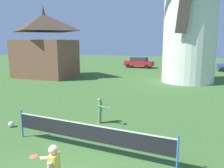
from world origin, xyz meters
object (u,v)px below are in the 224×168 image
(player_far, at_px, (100,109))
(parked_car_black, at_px, (184,64))
(windmill, at_px, (191,12))
(tennis_net, at_px, (87,132))
(parked_car_red, at_px, (139,62))
(stray_ball, at_px, (11,124))
(chapel, at_px, (45,47))

(player_far, relative_size, parked_car_black, 0.29)
(windmill, bearing_deg, player_far, -99.60)
(player_far, bearing_deg, tennis_net, -71.31)
(windmill, distance_m, parked_car_black, 11.96)
(player_far, height_order, parked_car_red, parked_car_red)
(parked_car_black, bearing_deg, windmill, -80.98)
(windmill, bearing_deg, parked_car_black, 99.02)
(tennis_net, bearing_deg, windmill, 85.09)
(tennis_net, bearing_deg, stray_ball, 172.11)
(parked_car_black, bearing_deg, tennis_net, -89.44)
(player_far, xyz_separation_m, stray_ball, (-3.36, -2.08, -0.55))
(windmill, distance_m, parked_car_red, 14.45)
(parked_car_red, bearing_deg, tennis_net, -75.78)
(stray_ball, xyz_separation_m, parked_car_black, (4.00, 26.09, 0.68))
(stray_ball, bearing_deg, parked_car_red, 95.50)
(windmill, distance_m, chapel, 15.14)
(stray_ball, xyz_separation_m, chapel, (-8.85, 12.71, 3.15))
(windmill, height_order, parked_car_red, windmill)
(windmill, height_order, stray_ball, windmill)
(parked_car_red, bearing_deg, chapel, -115.19)
(windmill, bearing_deg, chapel, -168.47)
(windmill, relative_size, parked_car_black, 3.35)
(tennis_net, distance_m, parked_car_red, 27.60)
(tennis_net, bearing_deg, player_far, 108.69)
(chapel, bearing_deg, tennis_net, -45.42)
(chapel, bearing_deg, player_far, -41.06)
(chapel, bearing_deg, windmill, 11.53)
(player_far, relative_size, stray_ball, 4.71)
(tennis_net, distance_m, parked_car_black, 26.68)
(windmill, distance_m, player_far, 14.94)
(tennis_net, bearing_deg, parked_car_red, 104.22)
(stray_ball, bearing_deg, parked_car_black, 81.28)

